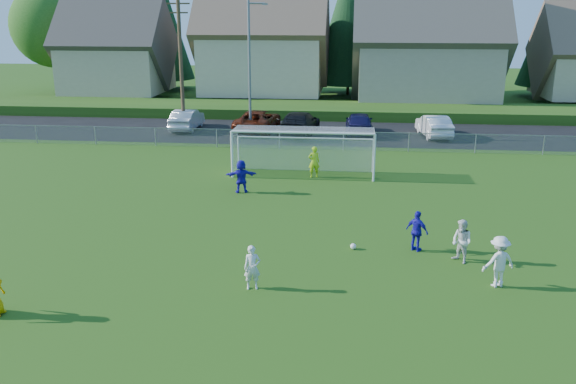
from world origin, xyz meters
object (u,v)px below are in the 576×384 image
player_white_c (499,262)px  soccer_goal (304,144)px  soccer_ball (353,246)px  car_f (434,126)px  goalkeeper (314,162)px  player_white_a (252,267)px  car_c (258,121)px  car_d (299,123)px  player_blue_a (417,231)px  player_white_b (462,241)px  car_b (187,119)px  player_blue_b (241,176)px  car_e (359,123)px

player_white_c → soccer_goal: size_ratio=0.23×
soccer_ball → car_f: size_ratio=0.05×
car_f → soccer_goal: 13.65m
goalkeeper → car_f: goalkeeper is taller
player_white_a → car_c: size_ratio=0.25×
goalkeeper → car_f: bearing=-139.4°
car_f → car_d: bearing=-5.0°
player_white_a → player_blue_a: player_blue_a is taller
car_d → player_white_b: bearing=114.7°
player_blue_a → car_b: size_ratio=0.33×
player_white_c → player_blue_b: 13.60m
car_e → car_c: bearing=-2.3°
car_d → soccer_goal: 10.57m
player_blue_a → player_white_b: bearing=-175.9°
player_blue_a → player_blue_b: (-7.62, 6.62, 0.04)m
car_b → car_d: size_ratio=0.80×
soccer_goal → goalkeeper: bearing=-43.6°
player_blue_b → car_f: 18.19m
car_c → soccer_goal: (4.22, -11.34, 0.84)m
player_white_b → car_f: (1.77, 22.16, -0.02)m
car_d → player_white_a: bearing=97.2°
player_white_a → soccer_goal: 14.06m
player_white_c → player_blue_a: size_ratio=1.11×
player_white_a → car_e: size_ratio=0.31×
player_blue_b → car_e: size_ratio=0.35×
car_c → soccer_goal: bearing=114.3°
soccer_ball → car_d: 21.24m
player_blue_b → car_e: (5.70, 14.88, -0.01)m
goalkeeper → car_d: goalkeeper is taller
car_c → car_f: car_c is taller
player_white_a → car_e: 25.45m
car_d → car_c: bearing=-10.1°
player_white_c → car_d: 24.96m
car_d → soccer_goal: size_ratio=0.76×
player_blue_b → car_b: player_blue_b is taller
player_white_a → player_blue_a: bearing=22.0°
player_white_a → player_blue_b: bearing=89.6°
player_white_b → car_e: (-3.34, 22.40, 0.02)m
car_f → player_blue_a: bearing=73.6°
car_d → player_white_c: bearing=115.2°
player_white_c → car_c: player_white_c is taller
car_e → soccer_goal: 11.62m
car_b → car_d: bearing=172.1°
player_white_c → car_d: size_ratio=0.30×
soccer_ball → player_blue_b: 8.61m
player_white_a → player_blue_b: (-2.20, 10.33, 0.09)m
player_white_c → car_b: size_ratio=0.37×
player_white_b → car_d: size_ratio=0.27×
car_e → goalkeeper: bearing=77.2°
player_white_a → car_e: bearing=69.6°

